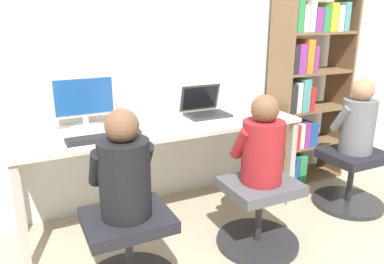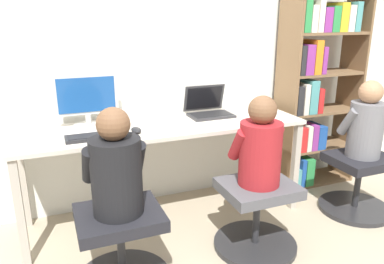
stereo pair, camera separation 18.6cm
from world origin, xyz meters
name	(u,v)px [view 2 (the right image)]	position (x,y,z in m)	size (l,w,h in m)	color
ground_plane	(179,235)	(0.00, 0.00, 0.00)	(14.00, 14.00, 0.00)	tan
wall_back	(148,47)	(0.00, 0.67, 1.30)	(10.00, 0.05, 2.60)	silver
desk	(164,134)	(0.00, 0.30, 0.69)	(2.12, 0.60, 0.76)	beige
desktop_monitor	(87,101)	(-0.52, 0.47, 0.95)	(0.45, 0.21, 0.38)	beige
laptop	(209,109)	(0.42, 0.43, 0.81)	(0.35, 0.28, 0.24)	#2D2D30
keyboard	(98,136)	(-0.50, 0.16, 0.78)	(0.41, 0.14, 0.03)	#232326
computer_mouse_by_keyboard	(136,130)	(-0.24, 0.18, 0.78)	(0.07, 0.12, 0.04)	black
office_chair_left	(121,247)	(-0.48, -0.36, 0.25)	(0.57, 0.57, 0.48)	#262628
office_chair_right	(257,215)	(0.45, -0.33, 0.25)	(0.57, 0.57, 0.48)	#262628
person_at_monitor	(116,169)	(-0.48, -0.35, 0.74)	(0.34, 0.30, 0.61)	black
person_at_laptop	(260,147)	(0.45, -0.32, 0.73)	(0.34, 0.29, 0.59)	maroon
bookshelf	(314,88)	(1.43, 0.40, 0.92)	(0.75, 0.32, 1.75)	brown
office_chair_side	(358,183)	(1.48, -0.19, 0.25)	(0.57, 0.57, 0.48)	#262628
person_near_shelf	(366,124)	(1.48, -0.18, 0.74)	(0.32, 0.28, 0.60)	slate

